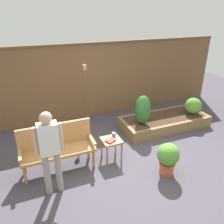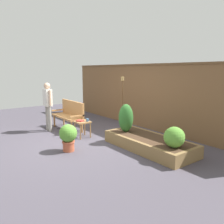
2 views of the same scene
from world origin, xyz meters
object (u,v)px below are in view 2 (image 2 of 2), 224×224
(garden_bench, at_px, (70,113))
(person_by_bench, at_px, (48,102))
(shrub_far_corner, at_px, (174,137))
(tiki_torch, at_px, (122,94))
(side_table, at_px, (83,124))
(cup_on_table, at_px, (87,120))
(book_on_table, at_px, (80,121))
(potted_boxwood, at_px, (68,136))
(shrub_near_bench, at_px, (126,118))

(garden_bench, relative_size, person_by_bench, 0.92)
(shrub_far_corner, height_order, tiki_torch, tiki_torch)
(side_table, height_order, person_by_bench, person_by_bench)
(cup_on_table, distance_m, book_on_table, 0.22)
(book_on_table, distance_m, potted_boxwood, 1.19)
(side_table, relative_size, shrub_far_corner, 1.05)
(person_by_bench, bearing_deg, shrub_near_bench, 26.44)
(potted_boxwood, bearing_deg, side_table, 133.49)
(person_by_bench, bearing_deg, book_on_table, 20.09)
(side_table, distance_m, shrub_near_bench, 1.36)
(cup_on_table, xyz_separation_m, shrub_near_bench, (1.03, 0.59, 0.16))
(garden_bench, distance_m, cup_on_table, 1.21)
(shrub_near_bench, bearing_deg, garden_bench, -166.21)
(cup_on_table, distance_m, shrub_near_bench, 1.20)
(garden_bench, xyz_separation_m, person_by_bench, (-0.19, -0.66, 0.39))
(tiki_torch, relative_size, person_by_bench, 1.12)
(garden_bench, height_order, book_on_table, garden_bench)
(shrub_far_corner, bearing_deg, tiki_torch, 162.93)
(garden_bench, bearing_deg, shrub_far_corner, 8.13)
(person_by_bench, bearing_deg, shrub_far_corner, 16.66)
(potted_boxwood, distance_m, person_by_bench, 2.22)
(side_table, relative_size, shrub_near_bench, 0.63)
(shrub_far_corner, bearing_deg, cup_on_table, -167.42)
(cup_on_table, xyz_separation_m, potted_boxwood, (0.72, -0.97, -0.14))
(potted_boxwood, bearing_deg, garden_bench, 152.26)
(cup_on_table, bearing_deg, book_on_table, -131.92)
(potted_boxwood, xyz_separation_m, tiki_torch, (-0.89, 2.43, 0.80))
(cup_on_table, bearing_deg, garden_bench, 178.10)
(shrub_near_bench, xyz_separation_m, person_by_bench, (-2.43, -1.21, 0.25))
(side_table, bearing_deg, book_on_table, -129.90)
(book_on_table, relative_size, tiki_torch, 0.11)
(potted_boxwood, relative_size, tiki_torch, 0.38)
(garden_bench, height_order, potted_boxwood, garden_bench)
(book_on_table, bearing_deg, tiki_torch, 64.93)
(side_table, relative_size, tiki_torch, 0.28)
(potted_boxwood, relative_size, person_by_bench, 0.43)
(side_table, relative_size, cup_on_table, 4.20)
(cup_on_table, xyz_separation_m, book_on_table, (-0.14, -0.16, -0.03))
(side_table, height_order, shrub_near_bench, shrub_near_bench)
(garden_bench, bearing_deg, tiki_torch, 53.83)
(book_on_table, height_order, person_by_bench, person_by_bench)
(shrub_near_bench, relative_size, person_by_bench, 0.49)
(potted_boxwood, relative_size, shrub_far_corner, 1.46)
(shrub_near_bench, distance_m, person_by_bench, 2.73)
(book_on_table, distance_m, shrub_far_corner, 2.89)
(cup_on_table, relative_size, potted_boxwood, 0.17)
(tiki_torch, distance_m, person_by_bench, 2.43)
(book_on_table, bearing_deg, person_by_bench, 174.02)
(potted_boxwood, distance_m, tiki_torch, 2.71)
(garden_bench, relative_size, cup_on_table, 12.59)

